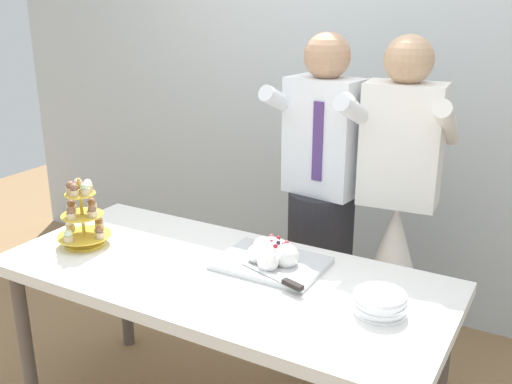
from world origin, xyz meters
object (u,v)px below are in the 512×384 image
dessert_table (221,288)px  person_bride (392,270)px  person_groom (321,226)px  main_cake_tray (272,257)px  cupcake_stand (83,217)px  plate_stack (380,303)px

dessert_table → person_bride: (0.48, 0.73, -0.12)m
person_groom → person_bride: same height
main_cake_tray → cupcake_stand: bearing=-165.1°
dessert_table → person_groom: person_groom is taller
cupcake_stand → main_cake_tray: 0.84m
dessert_table → main_cake_tray: 0.24m
dessert_table → person_bride: person_bride is taller
main_cake_tray → person_bride: size_ratio=0.26×
dessert_table → person_bride: 0.88m
cupcake_stand → main_cake_tray: bearing=14.9°
dessert_table → person_groom: bearing=79.9°
cupcake_stand → person_bride: (1.14, 0.80, -0.32)m
plate_stack → cupcake_stand: bearing=-176.5°
main_cake_tray → person_groom: (-0.03, 0.56, -0.07)m
dessert_table → main_cake_tray: bearing=42.0°
cupcake_stand → plate_stack: size_ratio=1.67×
main_cake_tray → dessert_table: bearing=-138.0°
main_cake_tray → person_bride: 0.71m
cupcake_stand → main_cake_tray: size_ratio=0.71×
plate_stack → person_groom: bearing=126.8°
plate_stack → person_bride: size_ratio=0.11×
plate_stack → person_bride: bearing=103.0°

